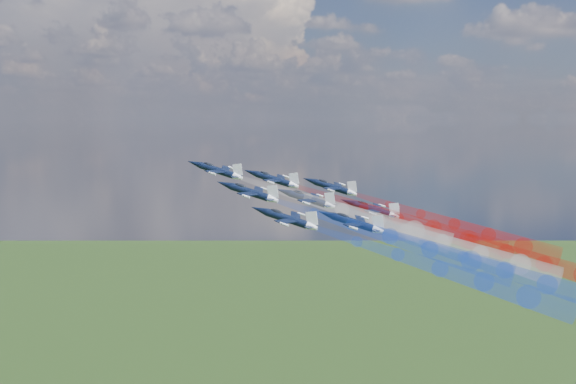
{
  "coord_description": "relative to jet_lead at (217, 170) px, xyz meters",
  "views": [
    {
      "loc": [
        -13.49,
        -149.38,
        172.92
      ],
      "look_at": [
        -12.45,
        -8.19,
        158.2
      ],
      "focal_mm": 43.65,
      "sensor_mm": 36.0,
      "label": 1
    }
  ],
  "objects": [
    {
      "name": "jet_lead",
      "position": [
        0.0,
        0.0,
        0.0
      ],
      "size": [
        16.22,
        14.25,
        7.29
      ],
      "primitive_type": null,
      "rotation": [
        0.26,
        -0.05,
        1.25
      ],
      "color": "black"
    },
    {
      "name": "trail_lead",
      "position": [
        25.7,
        -8.16,
        -7.29
      ],
      "size": [
        43.11,
        17.63,
        15.97
      ],
      "primitive_type": null,
      "rotation": [
        0.26,
        -0.05,
        1.25
      ],
      "color": "white"
    },
    {
      "name": "jet_inner_left",
      "position": [
        7.5,
        -13.69,
        -3.17
      ],
      "size": [
        16.22,
        14.25,
        7.29
      ],
      "primitive_type": null,
      "rotation": [
        0.26,
        -0.05,
        1.25
      ],
      "color": "black"
    },
    {
      "name": "trail_inner_left",
      "position": [
        33.19,
        -21.85,
        -10.46
      ],
      "size": [
        43.11,
        17.63,
        15.97
      ],
      "primitive_type": null,
      "rotation": [
        0.26,
        -0.05,
        1.25
      ],
      "color": "blue"
    },
    {
      "name": "jet_inner_right",
      "position": [
        11.78,
        3.7,
        -2.18
      ],
      "size": [
        16.22,
        14.25,
        7.29
      ],
      "primitive_type": null,
      "rotation": [
        0.26,
        -0.05,
        1.25
      ],
      "color": "black"
    },
    {
      "name": "trail_inner_right",
      "position": [
        37.48,
        -4.46,
        -9.47
      ],
      "size": [
        43.11,
        17.63,
        15.97
      ],
      "primitive_type": null,
      "rotation": [
        0.26,
        -0.05,
        1.25
      ],
      "color": "red"
    },
    {
      "name": "jet_outer_left",
      "position": [
        14.53,
        -23.13,
        -6.94
      ],
      "size": [
        16.22,
        14.25,
        7.29
      ],
      "primitive_type": null,
      "rotation": [
        0.26,
        -0.05,
        1.25
      ],
      "color": "black"
    },
    {
      "name": "trail_outer_left",
      "position": [
        40.23,
        -31.29,
        -14.23
      ],
      "size": [
        43.11,
        17.63,
        15.97
      ],
      "primitive_type": null,
      "rotation": [
        0.26,
        -0.05,
        1.25
      ],
      "color": "blue"
    },
    {
      "name": "jet_center_third",
      "position": [
        18.84,
        -6.0,
        -5.35
      ],
      "size": [
        16.22,
        14.25,
        7.29
      ],
      "primitive_type": null,
      "rotation": [
        0.26,
        -0.05,
        1.25
      ],
      "color": "black"
    },
    {
      "name": "trail_center_third",
      "position": [
        44.54,
        -14.16,
        -12.64
      ],
      "size": [
        43.11,
        17.63,
        15.97
      ],
      "primitive_type": null,
      "rotation": [
        0.26,
        -0.05,
        1.25
      ],
      "color": "white"
    },
    {
      "name": "jet_outer_right",
      "position": [
        24.81,
        9.38,
        -4.43
      ],
      "size": [
        16.22,
        14.25,
        7.29
      ],
      "primitive_type": null,
      "rotation": [
        0.26,
        -0.05,
        1.25
      ],
      "color": "black"
    },
    {
      "name": "trail_outer_right",
      "position": [
        50.5,
        1.21,
        -11.72
      ],
      "size": [
        43.11,
        17.63,
        15.97
      ],
      "primitive_type": null,
      "rotation": [
        0.26,
        -0.05,
        1.25
      ],
      "color": "red"
    },
    {
      "name": "jet_rear_left",
      "position": [
        26.83,
        -18.78,
        -8.27
      ],
      "size": [
        16.22,
        14.25,
        7.29
      ],
      "primitive_type": null,
      "rotation": [
        0.26,
        -0.05,
        1.25
      ],
      "color": "black"
    },
    {
      "name": "trail_rear_left",
      "position": [
        52.52,
        -26.94,
        -15.56
      ],
      "size": [
        43.11,
        17.63,
        15.97
      ],
      "primitive_type": null,
      "rotation": [
        0.26,
        -0.05,
        1.25
      ],
      "color": "blue"
    },
    {
      "name": "jet_rear_right",
      "position": [
        32.39,
        -2.45,
        -7.93
      ],
      "size": [
        16.22,
        14.25,
        7.29
      ],
      "primitive_type": null,
      "rotation": [
        0.26,
        -0.05,
        1.25
      ],
      "color": "black"
    },
    {
      "name": "trail_rear_right",
      "position": [
        58.09,
        -10.61,
        -15.22
      ],
      "size": [
        43.11,
        17.63,
        15.97
      ],
      "primitive_type": null,
      "rotation": [
        0.26,
        -0.05,
        1.25
      ],
      "color": "red"
    }
  ]
}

